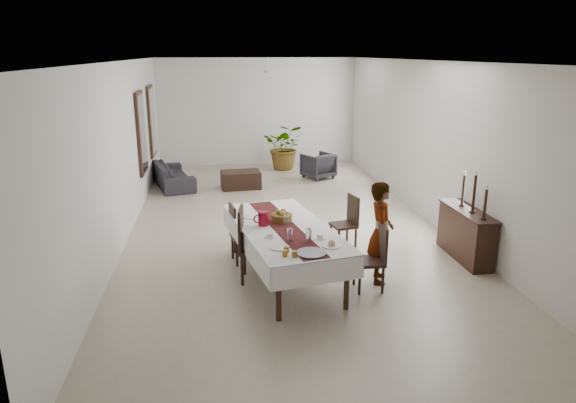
{
  "coord_description": "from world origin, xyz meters",
  "views": [
    {
      "loc": [
        -1.31,
        -9.71,
        3.36
      ],
      "look_at": [
        -0.19,
        -1.9,
        1.05
      ],
      "focal_mm": 32.0,
      "sensor_mm": 36.0,
      "label": 1
    }
  ],
  "objects_px": {
    "red_pitcher": "(263,218)",
    "sofa": "(173,175)",
    "dining_table_top": "(284,229)",
    "sideboard_body": "(466,235)",
    "woman": "(381,232)"
  },
  "relations": [
    {
      "from": "sideboard_body",
      "to": "dining_table_top",
      "type": "bearing_deg",
      "value": -173.85
    },
    {
      "from": "red_pitcher",
      "to": "sideboard_body",
      "type": "xyz_separation_m",
      "value": [
        3.42,
        0.22,
        -0.53
      ]
    },
    {
      "from": "red_pitcher",
      "to": "woman",
      "type": "relative_size",
      "value": 0.14
    },
    {
      "from": "dining_table_top",
      "to": "sofa",
      "type": "height_order",
      "value": "dining_table_top"
    },
    {
      "from": "red_pitcher",
      "to": "sofa",
      "type": "height_order",
      "value": "red_pitcher"
    },
    {
      "from": "woman",
      "to": "sofa",
      "type": "xyz_separation_m",
      "value": [
        -3.51,
        6.32,
        -0.48
      ]
    },
    {
      "from": "red_pitcher",
      "to": "woman",
      "type": "xyz_separation_m",
      "value": [
        1.71,
        -0.43,
        -0.16
      ]
    },
    {
      "from": "dining_table_top",
      "to": "red_pitcher",
      "type": "bearing_deg",
      "value": 149.04
    },
    {
      "from": "woman",
      "to": "sofa",
      "type": "relative_size",
      "value": 0.77
    },
    {
      "from": "woman",
      "to": "sideboard_body",
      "type": "bearing_deg",
      "value": -55.77
    },
    {
      "from": "red_pitcher",
      "to": "sofa",
      "type": "xyz_separation_m",
      "value": [
        -1.8,
        5.89,
        -0.64
      ]
    },
    {
      "from": "woman",
      "to": "sideboard_body",
      "type": "distance_m",
      "value": 1.86
    },
    {
      "from": "dining_table_top",
      "to": "sideboard_body",
      "type": "bearing_deg",
      "value": -4.32
    },
    {
      "from": "red_pitcher",
      "to": "woman",
      "type": "bearing_deg",
      "value": -14.08
    },
    {
      "from": "dining_table_top",
      "to": "red_pitcher",
      "type": "relative_size",
      "value": 12.0
    }
  ]
}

